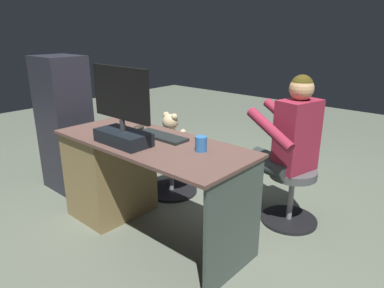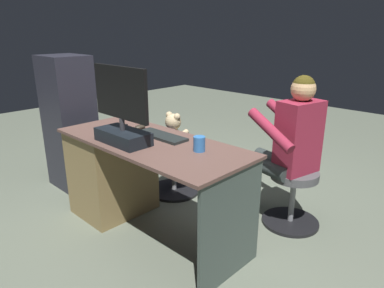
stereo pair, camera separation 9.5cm
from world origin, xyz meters
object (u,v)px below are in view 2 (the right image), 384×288
monitor (122,119)px  teddy_bear (174,131)px  visitor_chair (293,194)px  computer_mouse (140,127)px  office_chair_teddy (174,167)px  person (286,141)px  desk (119,170)px  keyboard (162,136)px  tv_remote (120,127)px  cup (199,144)px

monitor → teddy_bear: monitor is taller
visitor_chair → computer_mouse: bearing=36.1°
office_chair_teddy → visitor_chair: size_ratio=1.07×
office_chair_teddy → teddy_bear: bearing=-90.0°
computer_mouse → person: bearing=-142.2°
desk → teddy_bear: 0.64m
keyboard → person: (-0.61, -0.71, -0.06)m
office_chair_teddy → teddy_bear: size_ratio=1.50×
monitor → person: (-0.70, -0.98, -0.22)m
monitor → person: bearing=-125.7°
computer_mouse → tv_remote: (0.13, 0.09, -0.01)m
tv_remote → visitor_chair: tv_remote is taller
desk → cup: size_ratio=15.56×
desk → person: person is taller
computer_mouse → visitor_chair: (-0.97, -0.71, -0.49)m
cup → person: (-0.21, -0.74, -0.10)m
keyboard → teddy_bear: 0.65m
desk → teddy_bear: bearing=-91.4°
cup → desk: bearing=5.5°
monitor → teddy_bear: bearing=-68.5°
monitor → visitor_chair: (-0.79, -1.00, -0.64)m
desk → teddy_bear: size_ratio=4.71×
monitor → person: 1.22m
cup → teddy_bear: size_ratio=0.30×
visitor_chair → cup: bearing=68.9°
visitor_chair → person: bearing=12.9°
monitor → office_chair_teddy: bearing=-68.2°
tv_remote → keyboard: bearing=165.6°
keyboard → visitor_chair: bearing=-133.4°
monitor → office_chair_teddy: (0.30, -0.75, -0.65)m
computer_mouse → teddy_bear: teddy_bear is taller
person → teddy_bear: bearing=12.3°
teddy_bear → visitor_chair: bearing=-167.7°
desk → keyboard: size_ratio=3.61×
computer_mouse → person: person is taller
visitor_chair → person: size_ratio=0.38×
cup → teddy_bear: 0.97m
visitor_chair → teddy_bear: bearing=12.3°
office_chair_teddy → computer_mouse: bearing=104.1°
teddy_bear → visitor_chair: (-1.09, -0.24, -0.34)m
desk → keyboard: (-0.41, -0.11, 0.35)m
keyboard → visitor_chair: (-0.69, -0.73, -0.49)m
tv_remote → visitor_chair: 1.45m
tv_remote → office_chair_teddy: tv_remote is taller
monitor → cup: monitor is taller
keyboard → person: person is taller
person → desk: bearing=38.9°
computer_mouse → person: (-0.89, -0.69, -0.07)m
monitor → computer_mouse: size_ratio=5.69×
desk → tv_remote: bearing=-84.1°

